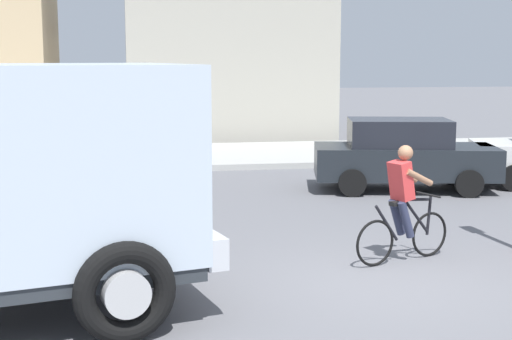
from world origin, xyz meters
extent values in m
plane|color=slate|center=(0.00, 0.00, 0.00)|extent=(120.00, 120.00, 0.00)
cube|color=#ADADA8|center=(0.00, 12.78, 0.08)|extent=(80.00, 5.00, 0.16)
cube|color=silver|center=(-2.65, 0.07, 0.80)|extent=(0.80, 2.36, 0.36)
cube|color=black|center=(-2.79, 0.03, 2.30)|extent=(0.62, 2.09, 0.70)
torus|color=black|center=(-4.01, 1.05, 0.55)|extent=(1.13, 0.49, 1.10)
cylinder|color=beige|center=(-4.01, 1.05, 0.55)|extent=(0.55, 0.41, 0.50)
torus|color=black|center=(-3.40, -1.43, 0.55)|extent=(1.13, 0.49, 1.10)
cylinder|color=beige|center=(-3.40, -1.43, 0.55)|extent=(0.55, 0.41, 0.50)
torus|color=black|center=(1.10, 1.30, 0.34)|extent=(0.65, 0.28, 0.68)
torus|color=black|center=(0.12, 0.92, 0.34)|extent=(0.65, 0.28, 0.68)
cylinder|color=black|center=(0.78, 1.17, 0.91)|extent=(0.57, 0.26, 0.09)
cylinder|color=black|center=(0.83, 1.19, 0.66)|extent=(0.49, 0.22, 0.57)
cylinder|color=black|center=(0.31, 0.99, 0.61)|extent=(0.43, 0.20, 0.57)
cylinder|color=black|center=(1.08, 1.29, 0.64)|extent=(0.10, 0.07, 0.59)
cylinder|color=black|center=(1.06, 1.28, 0.95)|extent=(0.21, 0.48, 0.03)
cube|color=black|center=(0.50, 1.07, 0.88)|extent=(0.27, 0.20, 0.06)
cube|color=#D13838|center=(0.55, 1.08, 1.21)|extent=(0.39, 0.40, 0.59)
sphere|color=#9E7051|center=(0.61, 1.11, 1.61)|extent=(0.22, 0.22, 0.22)
cylinder|color=#2D334C|center=(0.54, 1.19, 0.65)|extent=(0.33, 0.22, 0.57)
cylinder|color=#9E7051|center=(0.68, 1.31, 1.26)|extent=(0.49, 0.26, 0.29)
cylinder|color=#2D334C|center=(0.61, 1.00, 0.65)|extent=(0.33, 0.22, 0.57)
cylinder|color=#9E7051|center=(0.79, 1.01, 1.26)|extent=(0.49, 0.26, 0.29)
cylinder|color=black|center=(5.63, 7.82, 0.30)|extent=(0.63, 0.34, 0.60)
cube|color=#1E2328|center=(2.78, 6.75, 0.65)|extent=(4.27, 2.50, 0.70)
cube|color=black|center=(2.64, 6.78, 1.30)|extent=(2.45, 1.87, 0.60)
cylinder|color=black|center=(4.17, 7.32, 0.30)|extent=(0.62, 0.30, 0.60)
cylinder|color=black|center=(3.82, 5.66, 0.30)|extent=(0.62, 0.30, 0.60)
cylinder|color=black|center=(1.75, 7.84, 0.30)|extent=(0.62, 0.30, 0.60)
cylinder|color=black|center=(1.39, 6.18, 0.30)|extent=(0.62, 0.30, 0.60)
cylinder|color=#2D334C|center=(-2.42, 6.83, 0.42)|extent=(0.22, 0.22, 0.85)
cube|color=white|center=(-2.42, 6.83, 1.13)|extent=(0.34, 0.22, 0.56)
sphere|color=#9E7051|center=(-2.42, 6.83, 1.52)|extent=(0.20, 0.20, 0.20)
cube|color=#B2AD9E|center=(0.29, 18.95, 2.79)|extent=(7.20, 6.10, 5.59)
camera|label=1|loc=(-3.34, -9.11, 2.99)|focal=52.76mm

